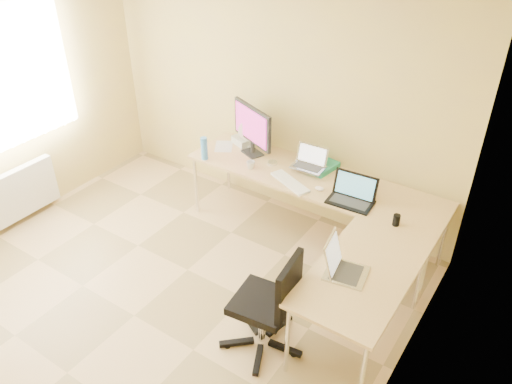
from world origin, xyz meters
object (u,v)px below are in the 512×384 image
Objects in this scene: keyboard at (290,182)px; desk_return at (358,306)px; monitor at (252,131)px; desk_fan at (251,135)px; desk_main at (311,208)px; laptop_center at (309,158)px; water_bottle at (204,148)px; laptop_return at (348,262)px; laptop_black at (351,191)px; office_chair at (262,299)px; mug at (251,165)px.

desk_return is at bearing -11.56° from keyboard.
desk_fan is (-0.10, 0.13, -0.13)m from monitor.
desk_main is 8.11× the size of laptop_center.
water_bottle is (-0.99, -0.08, 0.11)m from keyboard.
laptop_return is (1.76, -1.30, -0.03)m from desk_fan.
laptop_black is 1.33m from office_chair.
laptop_black is 1.66× the size of water_bottle.
monitor is 2.59× the size of water_bottle.
monitor is at bearing 46.53° from water_bottle.
monitor reaches higher than laptop_return.
desk_fan is (-1.85, 1.20, 0.51)m from desk_return.
desk_main is at bearing 17.51° from monitor.
laptop_center reaches higher than desk_main.
monitor is 1.95× the size of laptop_center.
laptop_center is 0.64m from laptop_black.
keyboard is at bearing 178.00° from laptop_black.
mug is (-0.48, 0.02, 0.03)m from keyboard.
monitor is 2.18× the size of desk_fan.
keyboard is at bearing -1.63° from monitor.
keyboard is (-0.04, -0.28, -0.15)m from laptop_center.
keyboard is at bearing 39.36° from laptop_return.
laptop_center reaches higher than keyboard.
mug is 0.53m from water_bottle.
desk_return is at bearing -45.73° from desk_main.
laptop_return is (0.88, -1.10, 0.49)m from desk_main.
desk_fan is at bearing 43.85° from laptop_return.
office_chair is at bearing -99.00° from laptop_black.
water_bottle reaches higher than mug.
desk_main is 4.17× the size of monitor.
keyboard reaches higher than desk_return.
laptop_center is 0.90× the size of laptop_return.
monitor is at bearing 44.94° from laptop_return.
laptop_return is at bearing -70.15° from laptop_black.
desk_main is 10.79× the size of water_bottle.
desk_fan is at bearing 147.06° from desk_return.
laptop_return is (1.65, -1.18, -0.15)m from monitor.
monitor reaches higher than mug.
desk_main is 30.39× the size of mug.
laptop_return is at bearing -21.83° from water_bottle.
laptop_center reaches higher than desk_return.
desk_fan is (0.25, 0.50, 0.02)m from water_bottle.
desk_return is at bearing -55.65° from desk_fan.
keyboard is (-0.63, -0.02, -0.12)m from laptop_black.
laptop_black is at bearing 3.37° from water_bottle.
desk_main is 0.73m from laptop_black.
desk_return is 2.73× the size of keyboard.
laptop_black is 1.40× the size of desk_fan.
mug is at bearing -162.35° from desk_main.
monitor is 0.21m from desk_fan.
office_chair is (1.25, -1.67, -0.38)m from desk_fan.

